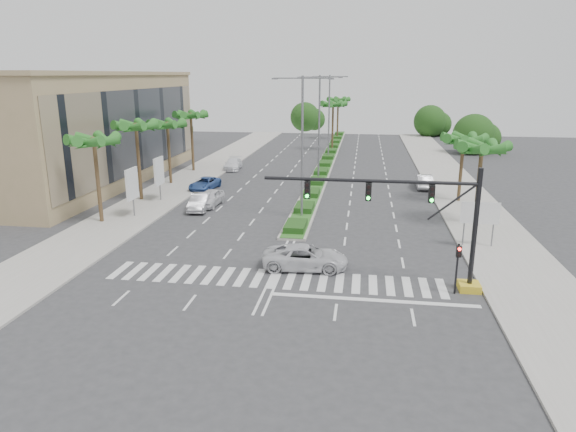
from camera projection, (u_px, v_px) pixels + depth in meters
name	position (u px, v px, depth m)	size (l,w,h in m)	color
ground	(274.00, 279.00, 31.42)	(160.00, 160.00, 0.00)	#333335
footpath_right	(469.00, 206.00, 48.31)	(6.00, 120.00, 0.15)	gray
footpath_left	(162.00, 196.00, 52.61)	(6.00, 120.00, 0.15)	gray
median	(328.00, 160.00, 74.28)	(2.20, 75.00, 0.20)	gray
median_grass	(328.00, 159.00, 74.25)	(1.80, 75.00, 0.04)	#2D5F20
building	(88.00, 130.00, 58.27)	(12.00, 36.00, 12.00)	tan
signal_gantry	(434.00, 232.00, 29.18)	(12.60, 1.20, 7.20)	gold
pedestrian_signal	(458.00, 260.00, 28.73)	(0.28, 0.36, 3.00)	black
direction_sign	(480.00, 215.00, 36.47)	(2.70, 0.11, 3.40)	slate
billboard_near	(132.00, 184.00, 44.11)	(0.18, 2.10, 4.35)	slate
billboard_far	(159.00, 172.00, 49.83)	(0.18, 2.10, 4.35)	slate
palm_left_near	(94.00, 144.00, 41.49)	(4.57, 4.68, 7.55)	brown
palm_left_mid	(136.00, 129.00, 49.02)	(4.57, 4.68, 7.95)	brown
palm_left_far	(168.00, 127.00, 56.80)	(4.57, 4.68, 7.35)	brown
palm_left_end	(191.00, 117.00, 64.32)	(4.57, 4.68, 7.75)	brown
palm_right_near	(482.00, 151.00, 41.05)	(4.57, 4.68, 7.05)	brown
palm_right_far	(464.00, 142.00, 48.75)	(4.57, 4.68, 6.75)	brown
palm_median_a	(333.00, 106.00, 81.92)	(4.57, 4.68, 8.05)	brown
palm_median_b	(338.00, 101.00, 96.22)	(4.57, 4.68, 8.05)	brown
streetlight_near	(302.00, 140.00, 42.94)	(5.10, 0.25, 12.00)	slate
streetlight_mid	(319.00, 122.00, 58.19)	(5.10, 0.25, 12.00)	slate
streetlight_far	(329.00, 112.00, 73.44)	(5.10, 0.25, 12.00)	slate
car_parked_a	(210.00, 198.00, 48.70)	(1.79, 4.44, 1.51)	silver
car_parked_b	(200.00, 202.00, 47.27)	(1.58, 4.54, 1.50)	#B0AFB4
car_parked_c	(205.00, 184.00, 55.61)	(2.16, 4.69, 1.30)	#315398
car_parked_d	(233.00, 164.00, 67.32)	(1.99, 4.91, 1.42)	white
car_crossing	(305.00, 257.00, 32.95)	(2.53, 5.48, 1.52)	silver
car_right	(424.00, 181.00, 56.28)	(1.64, 4.69, 1.55)	silver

